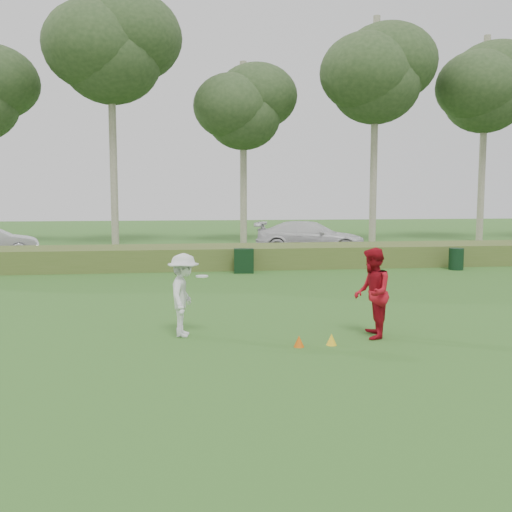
{
  "coord_description": "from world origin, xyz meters",
  "views": [
    {
      "loc": [
        -2.24,
        -12.29,
        3.03
      ],
      "look_at": [
        0.0,
        4.0,
        1.3
      ],
      "focal_mm": 40.0,
      "sensor_mm": 36.0,
      "label": 1
    }
  ],
  "objects": [
    {
      "name": "ground",
      "position": [
        0.0,
        0.0,
        0.0
      ],
      "size": [
        120.0,
        120.0,
        0.0
      ],
      "primitive_type": "plane",
      "color": "#2A5F1F",
      "rests_on": "ground"
    },
    {
      "name": "cone_yellow",
      "position": [
        0.84,
        -1.22,
        0.12
      ],
      "size": [
        0.22,
        0.22,
        0.24
      ],
      "primitive_type": "cone",
      "color": "yellow",
      "rests_on": "ground"
    },
    {
      "name": "cone_orange",
      "position": [
        0.15,
        -1.27,
        0.12
      ],
      "size": [
        0.21,
        0.21,
        0.23
      ],
      "primitive_type": "cone",
      "color": "#E75E0C",
      "rests_on": "ground"
    },
    {
      "name": "tree_6",
      "position": [
        18.0,
        23.8,
        10.1
      ],
      "size": [
        7.02,
        7.02,
        13.5
      ],
      "color": "gray",
      "rests_on": "ground"
    },
    {
      "name": "utility_cabinet",
      "position": [
        0.33,
        9.97,
        0.48
      ],
      "size": [
        0.81,
        0.54,
        0.97
      ],
      "primitive_type": "cube",
      "rotation": [
        0.0,
        0.0,
        -0.08
      ],
      "color": "black",
      "rests_on": "ground"
    },
    {
      "name": "tree_5",
      "position": [
        10.0,
        22.5,
        10.47
      ],
      "size": [
        7.28,
        7.28,
        14.0
      ],
      "color": "gray",
      "rests_on": "ground"
    },
    {
      "name": "tree_3",
      "position": [
        -6.0,
        23.0,
        11.6
      ],
      "size": [
        7.8,
        7.8,
        15.5
      ],
      "color": "gray",
      "rests_on": "ground"
    },
    {
      "name": "trash_bin",
      "position": [
        9.14,
        9.75,
        0.45
      ],
      "size": [
        0.77,
        0.77,
        0.89
      ],
      "primitive_type": "cylinder",
      "rotation": [
        0.0,
        0.0,
        0.36
      ],
      "color": "black",
      "rests_on": "ground"
    },
    {
      "name": "car_right",
      "position": [
        4.64,
        16.69,
        0.89
      ],
      "size": [
        6.18,
        3.98,
        1.67
      ],
      "primitive_type": "imported",
      "rotation": [
        0.0,
        0.0,
        1.26
      ],
      "color": "silver",
      "rests_on": "park_road"
    },
    {
      "name": "tree_4",
      "position": [
        2.0,
        24.5,
        8.59
      ],
      "size": [
        6.24,
        6.24,
        11.5
      ],
      "color": "gray",
      "rests_on": "ground"
    },
    {
      "name": "park_road",
      "position": [
        0.0,
        17.0,
        0.03
      ],
      "size": [
        80.0,
        6.0,
        0.06
      ],
      "primitive_type": "cube",
      "color": "#2D2D2D",
      "rests_on": "ground"
    },
    {
      "name": "player_red",
      "position": [
        1.86,
        -0.73,
        0.97
      ],
      "size": [
        0.95,
        1.1,
        1.94
      ],
      "primitive_type": "imported",
      "rotation": [
        0.0,
        0.0,
        -1.83
      ],
      "color": "#A50E1B",
      "rests_on": "ground"
    },
    {
      "name": "player_white",
      "position": [
        -2.13,
        -0.02,
        0.9
      ],
      "size": [
        0.96,
        1.26,
        1.8
      ],
      "rotation": [
        0.0,
        0.0,
        1.41
      ],
      "color": "white",
      "rests_on": "ground"
    },
    {
      "name": "reed_strip",
      "position": [
        0.0,
        12.0,
        0.45
      ],
      "size": [
        80.0,
        3.0,
        0.9
      ],
      "primitive_type": "cube",
      "color": "#495E25",
      "rests_on": "ground"
    }
  ]
}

